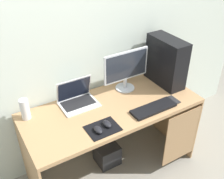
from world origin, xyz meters
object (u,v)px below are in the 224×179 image
(keyboard, at_px, (154,108))
(laptop, at_px, (77,99))
(monitor, at_px, (126,69))
(mouse_left, at_px, (107,124))
(cell_phone, at_px, (173,100))
(speaker, at_px, (25,109))
(pc_tower, at_px, (166,61))
(subwoofer, at_px, (107,154))
(mouse_right, at_px, (98,130))

(keyboard, bearing_deg, laptop, 141.01)
(monitor, xyz_separation_m, mouse_left, (-0.43, -0.39, -0.19))
(monitor, height_order, cell_phone, monitor)
(speaker, relative_size, mouse_left, 1.93)
(pc_tower, relative_size, monitor, 1.01)
(monitor, relative_size, subwoofer, 2.08)
(speaker, distance_m, mouse_left, 0.68)
(speaker, relative_size, cell_phone, 1.42)
(laptop, bearing_deg, keyboard, -38.99)
(cell_phone, bearing_deg, laptop, 151.66)
(laptop, bearing_deg, cell_phone, -28.34)
(pc_tower, distance_m, speaker, 1.37)
(mouse_right, xyz_separation_m, subwoofer, (0.26, 0.31, -0.68))
(speaker, bearing_deg, monitor, -2.88)
(subwoofer, bearing_deg, mouse_left, -119.14)
(keyboard, bearing_deg, monitor, 93.61)
(laptop, xyz_separation_m, speaker, (-0.45, 0.03, 0.05))
(laptop, distance_m, mouse_right, 0.43)
(laptop, xyz_separation_m, keyboard, (0.53, -0.43, -0.03))
(pc_tower, xyz_separation_m, subwoofer, (-0.67, -0.00, -0.90))
(monitor, bearing_deg, pc_tower, -13.70)
(laptop, height_order, mouse_right, laptop)
(cell_phone, bearing_deg, mouse_right, -178.64)
(monitor, height_order, mouse_right, monitor)
(mouse_right, distance_m, subwoofer, 0.79)
(speaker, relative_size, mouse_right, 1.93)
(pc_tower, distance_m, laptop, 0.93)
(pc_tower, height_order, laptop, pc_tower)
(monitor, relative_size, mouse_left, 4.87)
(speaker, distance_m, mouse_right, 0.63)
(subwoofer, bearing_deg, cell_phone, -28.72)
(laptop, height_order, cell_phone, laptop)
(pc_tower, xyz_separation_m, speaker, (-1.36, 0.15, -0.14))
(laptop, distance_m, cell_phone, 0.87)
(pc_tower, distance_m, mouse_left, 0.91)
(pc_tower, height_order, mouse_left, pc_tower)
(monitor, distance_m, subwoofer, 0.92)
(mouse_left, relative_size, cell_phone, 0.74)
(speaker, xyz_separation_m, mouse_left, (0.52, -0.43, -0.07))
(pc_tower, distance_m, monitor, 0.41)
(laptop, height_order, speaker, laptop)
(pc_tower, relative_size, keyboard, 1.12)
(cell_phone, bearing_deg, subwoofer, 151.28)
(laptop, bearing_deg, subwoofer, -27.45)
(mouse_right, bearing_deg, subwoofer, 50.76)
(monitor, distance_m, mouse_left, 0.61)
(keyboard, distance_m, mouse_right, 0.55)
(laptop, bearing_deg, mouse_right, -93.40)
(pc_tower, relative_size, laptop, 1.44)
(pc_tower, distance_m, keyboard, 0.53)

